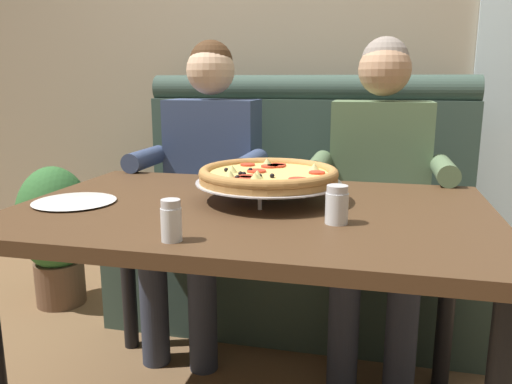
% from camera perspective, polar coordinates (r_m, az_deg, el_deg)
% --- Properties ---
extents(back_wall_with_window, '(6.00, 0.12, 2.80)m').
position_cam_1_polar(back_wall_with_window, '(2.92, 6.89, 18.27)').
color(back_wall_with_window, tan).
rests_on(back_wall_with_window, ground_plane).
extents(booth_bench, '(1.63, 0.78, 1.13)m').
position_cam_1_polar(booth_bench, '(2.44, 4.72, -4.28)').
color(booth_bench, '#384C42').
rests_on(booth_bench, ground_plane).
extents(dining_table, '(1.38, 0.90, 0.74)m').
position_cam_1_polar(dining_table, '(1.51, -0.46, -4.67)').
color(dining_table, '#4C331E').
rests_on(dining_table, ground_plane).
extents(diner_left, '(0.54, 0.64, 1.27)m').
position_cam_1_polar(diner_left, '(2.20, -5.67, 2.19)').
color(diner_left, '#2D3342').
rests_on(diner_left, ground_plane).
extents(diner_right, '(0.54, 0.64, 1.27)m').
position_cam_1_polar(diner_right, '(2.09, 13.74, 1.30)').
color(diner_right, '#2D3342').
rests_on(diner_right, ground_plane).
extents(pizza, '(0.45, 0.45, 0.11)m').
position_cam_1_polar(pizza, '(1.54, 1.40, 1.87)').
color(pizza, silver).
rests_on(pizza, dining_table).
extents(shaker_parmesan, '(0.05, 0.05, 0.10)m').
position_cam_1_polar(shaker_parmesan, '(1.17, -9.56, -3.54)').
color(shaker_parmesan, white).
rests_on(shaker_parmesan, dining_table).
extents(shaker_oregano, '(0.06, 0.06, 0.10)m').
position_cam_1_polar(shaker_oregano, '(1.31, 9.12, -1.74)').
color(shaker_oregano, white).
rests_on(shaker_oregano, dining_table).
extents(plate_near_left, '(0.25, 0.25, 0.02)m').
position_cam_1_polar(plate_near_left, '(1.62, -19.85, -0.82)').
color(plate_near_left, white).
rests_on(plate_near_left, dining_table).
extents(potted_plant, '(0.36, 0.36, 0.70)m').
position_cam_1_polar(potted_plant, '(2.67, -21.72, -3.92)').
color(potted_plant, brown).
rests_on(potted_plant, ground_plane).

